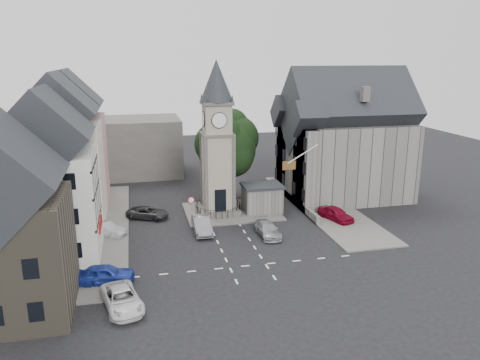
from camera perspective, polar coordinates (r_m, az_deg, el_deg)
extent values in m
plane|color=black|center=(43.66, -0.79, -7.40)|extent=(120.00, 120.00, 0.00)
cube|color=#595651|center=(48.57, -16.99, -5.63)|extent=(6.00, 30.00, 0.14)
cube|color=#595651|center=(54.28, 9.89, -3.01)|extent=(6.00, 26.00, 0.14)
cube|color=#595651|center=(51.25, -1.04, -3.85)|extent=(10.00, 8.00, 0.16)
cube|color=silver|center=(38.76, 0.95, -10.41)|extent=(20.00, 8.00, 0.01)
cube|color=#4C4944|center=(50.90, -2.69, -3.69)|extent=(4.20, 4.20, 0.70)
torus|color=black|center=(50.67, -2.70, -2.90)|extent=(4.86, 4.86, 0.06)
cube|color=gray|center=(49.68, -2.75, 1.07)|extent=(3.00, 3.00, 8.00)
cube|color=black|center=(49.06, -2.41, -2.50)|extent=(1.20, 0.25, 2.40)
cube|color=#4C4944|center=(48.87, -2.81, 5.63)|extent=(3.30, 3.30, 0.25)
cube|color=gray|center=(48.64, -2.84, 7.49)|extent=(2.70, 2.70, 3.20)
cylinder|color=white|center=(47.27, -2.53, 7.28)|extent=(1.50, 0.12, 1.50)
cube|color=#4C4944|center=(48.46, -2.86, 9.37)|extent=(3.10, 3.10, 0.30)
cone|color=black|center=(48.29, -2.90, 12.02)|extent=(3.40, 3.40, 4.20)
cube|color=#5E5B56|center=(51.13, 2.70, -2.36)|extent=(4.00, 3.00, 2.80)
cube|color=black|center=(50.69, 2.72, -0.69)|extent=(4.30, 3.30, 0.25)
cylinder|color=black|center=(55.42, -1.61, -0.11)|extent=(0.70, 0.70, 4.40)
cylinder|color=black|center=(47.82, -5.95, -3.86)|extent=(0.10, 0.10, 2.50)
cone|color=#A50C0C|center=(47.34, -5.98, -2.46)|extent=(0.70, 0.06, 0.70)
cone|color=white|center=(47.32, -5.97, -2.47)|extent=(0.54, 0.04, 0.54)
cube|color=#C8898E|center=(57.12, -19.75, 2.35)|extent=(7.50, 7.00, 10.00)
cube|color=beige|center=(49.39, -20.75, 0.38)|extent=(7.50, 7.00, 10.00)
cube|color=silver|center=(41.90, -22.05, -2.97)|extent=(7.50, 7.00, 9.00)
cube|color=#4F473B|center=(34.08, -26.71, -8.45)|extent=(8.00, 7.00, 8.00)
cube|color=#4C4944|center=(68.74, -15.70, 3.83)|extent=(20.00, 10.00, 8.00)
cube|color=#5E5B56|center=(57.38, 12.63, 2.41)|extent=(14.00, 10.00, 9.00)
cube|color=#5E5B56|center=(51.84, 8.07, 1.30)|extent=(1.60, 4.40, 9.00)
cube|color=#5E5B56|center=(58.26, 5.63, 2.89)|extent=(1.60, 4.40, 9.00)
cube|color=#5E5B56|center=(54.97, 6.41, -2.23)|extent=(0.40, 16.00, 0.90)
cylinder|color=white|center=(47.47, 7.64, 3.15)|extent=(3.17, 0.10, 1.89)
plane|color=#B21414|center=(47.24, 6.01, 1.78)|extent=(1.40, 0.00, 1.40)
imported|color=#1C329C|center=(37.16, -16.11, -10.97)|extent=(4.42, 2.04, 1.47)
imported|color=#ADAFB6|center=(46.37, -15.96, -5.79)|extent=(3.94, 3.34, 1.28)
imported|color=#2A2A2C|center=(50.11, -11.18, -3.95)|extent=(4.87, 3.74, 1.23)
imported|color=gray|center=(45.48, -4.68, -5.49)|extent=(1.66, 4.62, 1.52)
imported|color=#9C9FA4|center=(44.66, 3.38, -6.02)|extent=(1.87, 4.42, 1.27)
imported|color=maroon|center=(49.55, 11.60, -4.05)|extent=(3.01, 4.59, 1.45)
imported|color=silver|center=(33.54, -14.19, -13.90)|extent=(3.33, 5.27, 1.36)
imported|color=#B8A598|center=(53.76, 9.49, -2.38)|extent=(0.64, 0.51, 1.54)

